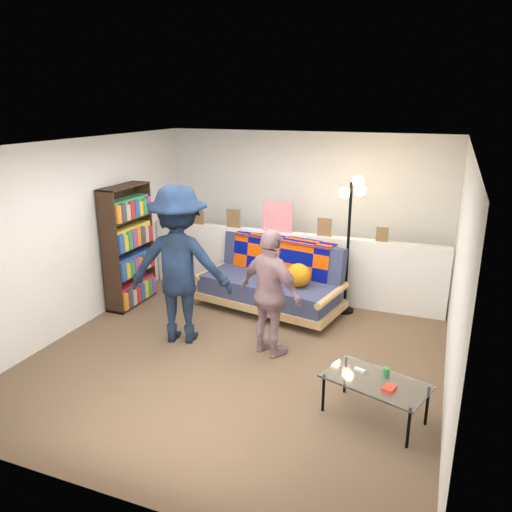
{
  "coord_description": "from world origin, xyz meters",
  "views": [
    {
      "loc": [
        2.07,
        -4.93,
        2.83
      ],
      "look_at": [
        0.0,
        0.4,
        1.05
      ],
      "focal_mm": 35.0,
      "sensor_mm": 36.0,
      "label": 1
    }
  ],
  "objects_px": {
    "bookshelf": "(128,250)",
    "coffee_table": "(376,383)",
    "person_right": "(271,294)",
    "person_left": "(180,265)",
    "futon_sofa": "(273,282)",
    "floor_lamp": "(352,218)"
  },
  "relations": [
    {
      "from": "futon_sofa",
      "to": "coffee_table",
      "type": "height_order",
      "value": "futon_sofa"
    },
    {
      "from": "floor_lamp",
      "to": "person_right",
      "type": "xyz_separation_m",
      "value": [
        -0.58,
        -1.56,
        -0.6
      ]
    },
    {
      "from": "bookshelf",
      "to": "coffee_table",
      "type": "xyz_separation_m",
      "value": [
        3.73,
        -1.54,
        -0.44
      ]
    },
    {
      "from": "bookshelf",
      "to": "person_right",
      "type": "height_order",
      "value": "bookshelf"
    },
    {
      "from": "person_left",
      "to": "futon_sofa",
      "type": "bearing_deg",
      "value": -133.99
    },
    {
      "from": "bookshelf",
      "to": "person_right",
      "type": "distance_m",
      "value": 2.51
    },
    {
      "from": "coffee_table",
      "to": "person_right",
      "type": "bearing_deg",
      "value": 148.01
    },
    {
      "from": "futon_sofa",
      "to": "person_left",
      "type": "bearing_deg",
      "value": -119.92
    },
    {
      "from": "floor_lamp",
      "to": "person_left",
      "type": "distance_m",
      "value": 2.38
    },
    {
      "from": "floor_lamp",
      "to": "person_left",
      "type": "xyz_separation_m",
      "value": [
        -1.73,
        -1.58,
        -0.39
      ]
    },
    {
      "from": "bookshelf",
      "to": "coffee_table",
      "type": "bearing_deg",
      "value": -22.43
    },
    {
      "from": "floor_lamp",
      "to": "person_right",
      "type": "relative_size",
      "value": 1.27
    },
    {
      "from": "floor_lamp",
      "to": "coffee_table",
      "type": "bearing_deg",
      "value": -72.8
    },
    {
      "from": "coffee_table",
      "to": "person_right",
      "type": "relative_size",
      "value": 0.7
    },
    {
      "from": "bookshelf",
      "to": "person_left",
      "type": "relative_size",
      "value": 0.9
    },
    {
      "from": "futon_sofa",
      "to": "bookshelf",
      "type": "xyz_separation_m",
      "value": [
        -1.99,
        -0.55,
        0.4
      ]
    },
    {
      "from": "futon_sofa",
      "to": "floor_lamp",
      "type": "relative_size",
      "value": 1.13
    },
    {
      "from": "futon_sofa",
      "to": "coffee_table",
      "type": "xyz_separation_m",
      "value": [
        1.73,
        -2.09,
        -0.03
      ]
    },
    {
      "from": "person_left",
      "to": "person_right",
      "type": "height_order",
      "value": "person_left"
    },
    {
      "from": "bookshelf",
      "to": "floor_lamp",
      "type": "height_order",
      "value": "floor_lamp"
    },
    {
      "from": "bookshelf",
      "to": "coffee_table",
      "type": "distance_m",
      "value": 4.06
    },
    {
      "from": "futon_sofa",
      "to": "bookshelf",
      "type": "distance_m",
      "value": 2.11
    }
  ]
}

